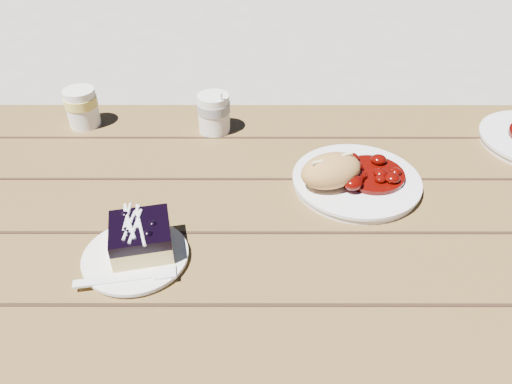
{
  "coord_description": "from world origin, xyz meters",
  "views": [
    {
      "loc": [
        0.01,
        -0.73,
        1.33
      ],
      "look_at": [
        0.0,
        -0.04,
        0.81
      ],
      "focal_mm": 35.0,
      "sensor_mm": 36.0,
      "label": 1
    }
  ],
  "objects_px": {
    "blueberry_cake": "(141,237)",
    "coffee_cup": "(214,113)",
    "picnic_table": "(254,266)",
    "second_cup": "(82,108)",
    "dessert_plate": "(136,257)",
    "main_plate": "(356,181)",
    "bread_roll": "(331,171)"
  },
  "relations": [
    {
      "from": "main_plate",
      "to": "second_cup",
      "type": "bearing_deg",
      "value": 158.12
    },
    {
      "from": "second_cup",
      "to": "blueberry_cake",
      "type": "bearing_deg",
      "value": -63.57
    },
    {
      "from": "main_plate",
      "to": "dessert_plate",
      "type": "height_order",
      "value": "main_plate"
    },
    {
      "from": "blueberry_cake",
      "to": "dessert_plate",
      "type": "bearing_deg",
      "value": -135.87
    },
    {
      "from": "picnic_table",
      "to": "coffee_cup",
      "type": "distance_m",
      "value": 0.35
    },
    {
      "from": "bread_roll",
      "to": "second_cup",
      "type": "distance_m",
      "value": 0.6
    },
    {
      "from": "main_plate",
      "to": "bread_roll",
      "type": "height_order",
      "value": "bread_roll"
    },
    {
      "from": "blueberry_cake",
      "to": "coffee_cup",
      "type": "distance_m",
      "value": 0.41
    },
    {
      "from": "second_cup",
      "to": "dessert_plate",
      "type": "bearing_deg",
      "value": -65.4
    },
    {
      "from": "blueberry_cake",
      "to": "coffee_cup",
      "type": "bearing_deg",
      "value": 65.18
    },
    {
      "from": "picnic_table",
      "to": "main_plate",
      "type": "height_order",
      "value": "main_plate"
    },
    {
      "from": "coffee_cup",
      "to": "second_cup",
      "type": "bearing_deg",
      "value": 174.87
    },
    {
      "from": "picnic_table",
      "to": "bread_roll",
      "type": "relative_size",
      "value": 16.56
    },
    {
      "from": "coffee_cup",
      "to": "picnic_table",
      "type": "bearing_deg",
      "value": -71.74
    },
    {
      "from": "blueberry_cake",
      "to": "second_cup",
      "type": "xyz_separation_m",
      "value": [
        -0.21,
        0.43,
        0.01
      ]
    },
    {
      "from": "picnic_table",
      "to": "bread_roll",
      "type": "xyz_separation_m",
      "value": [
        0.14,
        0.04,
        0.21
      ]
    },
    {
      "from": "picnic_table",
      "to": "second_cup",
      "type": "relative_size",
      "value": 22.7
    },
    {
      "from": "blueberry_cake",
      "to": "second_cup",
      "type": "bearing_deg",
      "value": 104.25
    },
    {
      "from": "dessert_plate",
      "to": "coffee_cup",
      "type": "relative_size",
      "value": 1.87
    },
    {
      "from": "main_plate",
      "to": "bread_roll",
      "type": "xyz_separation_m",
      "value": [
        -0.05,
        -0.02,
        0.04
      ]
    },
    {
      "from": "picnic_table",
      "to": "second_cup",
      "type": "height_order",
      "value": "second_cup"
    },
    {
      "from": "picnic_table",
      "to": "coffee_cup",
      "type": "relative_size",
      "value": 22.7
    },
    {
      "from": "second_cup",
      "to": "bread_roll",
      "type": "bearing_deg",
      "value": -25.62
    },
    {
      "from": "bread_roll",
      "to": "main_plate",
      "type": "bearing_deg",
      "value": 19.98
    },
    {
      "from": "picnic_table",
      "to": "dessert_plate",
      "type": "bearing_deg",
      "value": -142.78
    },
    {
      "from": "bread_roll",
      "to": "dessert_plate",
      "type": "relative_size",
      "value": 0.73
    },
    {
      "from": "bread_roll",
      "to": "blueberry_cake",
      "type": "xyz_separation_m",
      "value": [
        -0.33,
        -0.17,
        -0.01
      ]
    },
    {
      "from": "picnic_table",
      "to": "dessert_plate",
      "type": "height_order",
      "value": "dessert_plate"
    },
    {
      "from": "blueberry_cake",
      "to": "second_cup",
      "type": "relative_size",
      "value": 1.28
    },
    {
      "from": "bread_roll",
      "to": "blueberry_cake",
      "type": "height_order",
      "value": "bread_roll"
    },
    {
      "from": "main_plate",
      "to": "blueberry_cake",
      "type": "xyz_separation_m",
      "value": [
        -0.38,
        -0.19,
        0.03
      ]
    },
    {
      "from": "second_cup",
      "to": "coffee_cup",
      "type": "bearing_deg",
      "value": -5.13
    }
  ]
}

